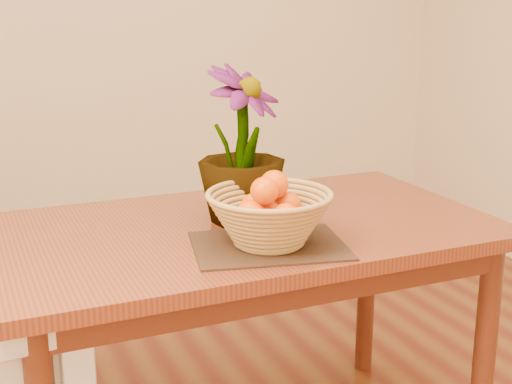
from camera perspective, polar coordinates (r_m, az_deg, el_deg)
name	(u,v)px	position (r m, az deg, el deg)	size (l,w,h in m)	color
wall_back	(96,3)	(3.80, -12.68, 14.55)	(4.00, 0.02, 2.70)	#F6E7BB
table	(246,253)	(2.05, -0.84, -4.90)	(1.40, 0.80, 0.75)	maroon
placemat	(269,246)	(1.84, 1.05, -4.32)	(0.39, 0.29, 0.01)	#361E13
wicker_basket	(269,220)	(1.81, 1.06, -2.28)	(0.32, 0.32, 0.13)	tan
orange_pile	(269,204)	(1.80, 1.08, -0.93)	(0.19, 0.19, 0.13)	#E65B03
potted_plant	(242,145)	(1.99, -1.15, 3.75)	(0.25, 0.25, 0.44)	#1E4914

